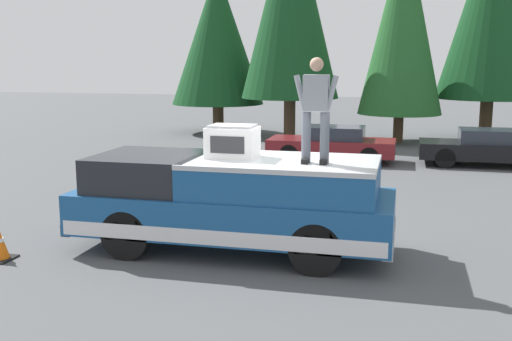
# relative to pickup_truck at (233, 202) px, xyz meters

# --- Properties ---
(ground_plane) EXTENTS (90.00, 90.00, 0.00)m
(ground_plane) POSITION_rel_pickup_truck_xyz_m (0.17, -0.55, -0.87)
(ground_plane) COLOR #4C4F51
(pickup_truck) EXTENTS (2.01, 5.54, 1.65)m
(pickup_truck) POSITION_rel_pickup_truck_xyz_m (0.00, 0.00, 0.00)
(pickup_truck) COLOR navy
(pickup_truck) RESTS_ON ground
(compressor_unit) EXTENTS (0.65, 0.84, 0.56)m
(compressor_unit) POSITION_rel_pickup_truck_xyz_m (0.03, 0.00, 1.05)
(compressor_unit) COLOR white
(compressor_unit) RESTS_ON pickup_truck
(person_on_truck_bed) EXTENTS (0.29, 0.72, 1.69)m
(person_on_truck_bed) POSITION_rel_pickup_truck_xyz_m (-0.22, -1.46, 1.68)
(person_on_truck_bed) COLOR #4C515B
(person_on_truck_bed) RESTS_ON pickup_truck
(parked_car_black) EXTENTS (1.64, 4.10, 1.16)m
(parked_car_black) POSITION_rel_pickup_truck_xyz_m (10.20, -5.38, -0.29)
(parked_car_black) COLOR black
(parked_car_black) RESTS_ON ground
(parked_car_maroon) EXTENTS (1.64, 4.10, 1.16)m
(parked_car_maroon) POSITION_rel_pickup_truck_xyz_m (9.88, -0.54, -0.29)
(parked_car_maroon) COLOR maroon
(parked_car_maroon) RESTS_ON ground
(conifer_left) EXTENTS (4.23, 4.23, 9.46)m
(conifer_left) POSITION_rel_pickup_truck_xyz_m (16.56, -6.03, 4.71)
(conifer_left) COLOR #4C3826
(conifer_left) RESTS_ON ground
(conifer_center_left) EXTENTS (3.32, 3.32, 8.51)m
(conifer_center_left) POSITION_rel_pickup_truck_xyz_m (15.20, -2.56, 3.95)
(conifer_center_left) COLOR #4C3826
(conifer_center_left) RESTS_ON ground
(conifer_center_right) EXTENTS (4.02, 4.02, 9.68)m
(conifer_center_right) POSITION_rel_pickup_truck_xyz_m (15.13, 1.89, 4.82)
(conifer_center_right) COLOR #4C3826
(conifer_center_right) RESTS_ON ground
(conifer_right) EXTENTS (4.15, 4.15, 7.32)m
(conifer_right) POSITION_rel_pickup_truck_xyz_m (16.76, 5.53, 3.43)
(conifer_right) COLOR #4C3826
(conifer_right) RESTS_ON ground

